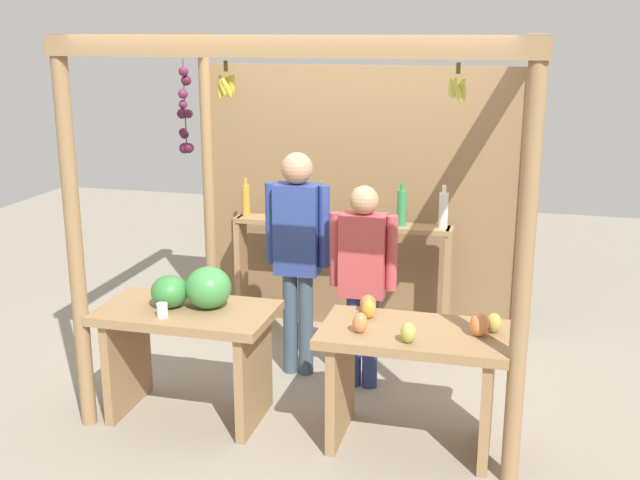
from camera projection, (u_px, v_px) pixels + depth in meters
ground_plane at (327, 377)px, 5.84m from camera, size 12.00×12.00×0.00m
market_stall at (343, 173)px, 5.92m from camera, size 2.83×2.27×2.49m
fruit_counter_left at (190, 327)px, 5.11m from camera, size 1.14×0.64×1.04m
fruit_counter_right at (414, 362)px, 4.76m from camera, size 1.14×0.64×0.91m
bottle_shelf_unit at (342, 246)px, 6.41m from camera, size 1.81×0.22×1.35m
vendor_man at (297, 243)px, 5.66m from camera, size 0.48×0.23×1.68m
vendor_woman at (363, 270)px, 5.47m from camera, size 0.48×0.20×1.49m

